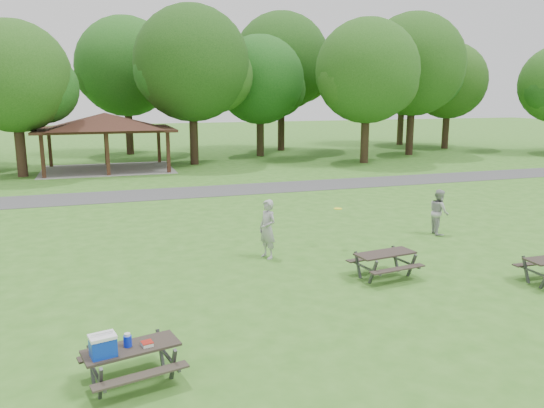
{
  "coord_description": "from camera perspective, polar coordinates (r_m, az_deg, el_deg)",
  "views": [
    {
      "loc": [
        -4.47,
        -12.74,
        4.98
      ],
      "look_at": [
        1.0,
        4.0,
        1.3
      ],
      "focal_mm": 35.0,
      "sensor_mm": 36.0,
      "label": 1
    }
  ],
  "objects": [
    {
      "name": "frisbee_thrower",
      "position": [
        16.22,
        -0.48,
        -2.71
      ],
      "size": [
        0.64,
        0.78,
        1.83
      ],
      "primitive_type": "imported",
      "rotation": [
        0.0,
        0.0,
        -1.22
      ],
      "color": "#A1A1A4",
      "rests_on": "ground"
    },
    {
      "name": "tree_row_h",
      "position": [
        45.53,
        15.05,
        13.98
      ],
      "size": [
        8.61,
        8.2,
        11.37
      ],
      "color": "black",
      "rests_on": "ground"
    },
    {
      "name": "tree_row_i",
      "position": [
        51.76,
        18.53,
        12.23
      ],
      "size": [
        7.14,
        6.8,
        9.52
      ],
      "color": "black",
      "rests_on": "ground"
    },
    {
      "name": "picnic_table_near",
      "position": [
        9.76,
        -15.76,
        -15.03
      ],
      "size": [
        1.86,
        1.62,
        1.13
      ],
      "color": "#2B241F",
      "rests_on": "ground"
    },
    {
      "name": "tree_deep_b",
      "position": [
        45.88,
        -15.31,
        13.77
      ],
      "size": [
        8.4,
        8.0,
        11.13
      ],
      "color": "black",
      "rests_on": "ground"
    },
    {
      "name": "frisbee_catcher",
      "position": [
        19.93,
        17.51,
        -0.81
      ],
      "size": [
        0.78,
        0.91,
        1.63
      ],
      "primitive_type": "imported",
      "rotation": [
        0.0,
        0.0,
        1.34
      ],
      "color": "#A8A9AB",
      "rests_on": "ground"
    },
    {
      "name": "tree_row_e",
      "position": [
        38.38,
        -8.48,
        14.36
      ],
      "size": [
        8.4,
        8.0,
        11.02
      ],
      "color": "black",
      "rests_on": "ground"
    },
    {
      "name": "tree_deep_d",
      "position": [
        54.42,
        13.99,
        13.61
      ],
      "size": [
        8.4,
        8.0,
        11.27
      ],
      "color": "#2E2114",
      "rests_on": "ground"
    },
    {
      "name": "asphalt_path",
      "position": [
        27.57,
        -8.46,
        1.28
      ],
      "size": [
        120.0,
        3.2,
        0.02
      ],
      "primitive_type": "cube",
      "color": "#444447",
      "rests_on": "ground"
    },
    {
      "name": "picnic_table_middle",
      "position": [
        14.95,
        12.06,
        -5.76
      ],
      "size": [
        1.84,
        1.56,
        0.73
      ],
      "color": "#2B231F",
      "rests_on": "ground"
    },
    {
      "name": "tree_deep_c",
      "position": [
        47.47,
        1.13,
        14.77
      ],
      "size": [
        8.82,
        8.4,
        11.9
      ],
      "color": "black",
      "rests_on": "ground"
    },
    {
      "name": "pavilion",
      "position": [
        36.8,
        -17.52,
        8.27
      ],
      "size": [
        8.6,
        7.01,
        3.76
      ],
      "color": "#331C12",
      "rests_on": "ground"
    },
    {
      "name": "tree_row_f",
      "position": [
        43.15,
        -1.2,
        12.93
      ],
      "size": [
        7.35,
        7.0,
        9.55
      ],
      "color": "black",
      "rests_on": "ground"
    },
    {
      "name": "frisbee_in_flight",
      "position": [
        17.28,
        7.1,
        -0.49
      ],
      "size": [
        0.3,
        0.3,
        0.02
      ],
      "color": "#FFF428",
      "rests_on": "ground"
    },
    {
      "name": "tree_row_g",
      "position": [
        39.44,
        10.29,
        13.57
      ],
      "size": [
        7.77,
        7.4,
        10.25
      ],
      "color": "black",
      "rests_on": "ground"
    },
    {
      "name": "ground",
      "position": [
        14.39,
        1.17,
        -8.44
      ],
      "size": [
        160.0,
        160.0,
        0.0
      ],
      "primitive_type": "plane",
      "color": "#377321",
      "rests_on": "ground"
    },
    {
      "name": "tree_row_d",
      "position": [
        35.56,
        -25.87,
        11.92
      ],
      "size": [
        6.93,
        6.6,
        9.27
      ],
      "color": "#2F1E15",
      "rests_on": "ground"
    }
  ]
}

